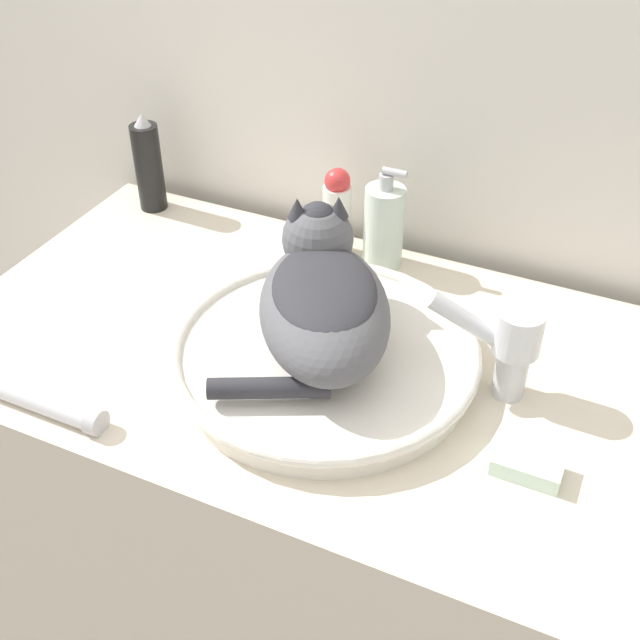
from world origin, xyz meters
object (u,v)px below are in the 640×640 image
Objects in this scene: cat at (323,296)px; soap_pump_bottle at (384,226)px; hairspray_can_black at (148,165)px; faucet at (509,343)px; deodorant_stick at (337,212)px; cream_tube at (50,405)px; soap_bar at (528,465)px.

soap_pump_bottle is at bearing -26.25° from cat.
soap_pump_bottle is at bearing -0.00° from hairspray_can_black.
cat is 0.25m from faucet.
deodorant_stick reaches higher than cream_tube.
cat reaches higher than hairspray_can_black.
soap_pump_bottle is (-0.26, 0.23, -0.01)m from faucet.
cat reaches higher than deodorant_stick.
hairspray_can_black reaches higher than faucet.
hairspray_can_black reaches higher than soap_pump_bottle.
cream_tube is at bearing -117.28° from soap_pump_bottle.
hairspray_can_black is at bearing 109.92° from cream_tube.
cat reaches higher than faucet.
soap_pump_bottle reaches higher than cream_tube.
cat is 2.24× the size of faucet.
hairspray_can_black is at bearing 180.00° from soap_pump_bottle.
faucet is 0.41m from deodorant_stick.
faucet is at bearing 117.28° from soap_bar.
soap_pump_bottle is at bearing 62.72° from cream_tube.
soap_pump_bottle is at bearing -0.00° from deodorant_stick.
hairspray_can_black is 1.06× the size of cream_tube.
hairspray_can_black reaches higher than soap_bar.
deodorant_stick is 0.37m from hairspray_can_black.
soap_pump_bottle is 0.97× the size of hairspray_can_black.
deodorant_stick is 0.55m from cream_tube.
faucet reaches higher than cream_tube.
cat is 1.86× the size of hairspray_can_black.
deodorant_stick is 1.87× the size of soap_bar.
soap_bar is at bearing -40.91° from deodorant_stick.
deodorant_stick reaches higher than faucet.
soap_bar is (0.33, -0.35, -0.06)m from soap_pump_bottle.
cream_tube is at bearing -109.54° from deodorant_stick.
soap_pump_bottle reaches higher than faucet.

